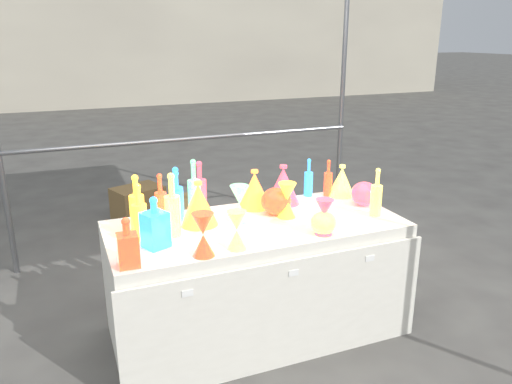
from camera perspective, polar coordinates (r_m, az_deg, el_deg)
name	(u,v)px	position (r m, az deg, el deg)	size (l,w,h in m)	color
ground	(256,329)	(3.41, 0.00, -15.38)	(80.00, 80.00, 0.00)	#5F5D58
display_table	(257,279)	(3.22, 0.06, -9.87)	(1.84, 0.83, 0.75)	white
cardboard_box_closed	(138,203)	(5.34, -13.30, -1.27)	(0.48, 0.35, 0.35)	olive
cardboard_box_flat	(163,205)	(5.65, -10.53, -1.52)	(0.80, 0.57, 0.07)	olive
bottle_0	(137,203)	(2.99, -13.48, -1.18)	(0.09, 0.09, 0.34)	red
bottle_1	(176,195)	(3.07, -9.08, -0.33)	(0.08, 0.08, 0.35)	green
bottle_2	(161,200)	(3.04, -10.83, -0.86)	(0.07, 0.07, 0.32)	orange
bottle_3	(200,186)	(3.25, -6.44, 0.68)	(0.09, 0.09, 0.34)	#1D22A9
bottle_4	(172,205)	(2.86, -9.55, -1.45)	(0.09, 0.09, 0.37)	teal
bottle_5	(194,188)	(3.15, -7.10, 0.44)	(0.08, 0.08, 0.37)	#C7278D
bottle_6	(139,211)	(2.86, -13.20, -2.18)	(0.08, 0.08, 0.33)	red
bottle_7	(177,198)	(3.02, -9.04, -0.70)	(0.08, 0.08, 0.34)	green
decanter_1	(127,242)	(2.55, -14.48, -5.56)	(0.10, 0.10, 0.26)	orange
decanter_2	(155,222)	(2.74, -11.49, -3.39)	(0.12, 0.12, 0.29)	green
hourglass_0	(203,235)	(2.60, -6.06, -4.89)	(0.12, 0.12, 0.24)	orange
hourglass_1	(324,217)	(2.89, 7.79, -2.83)	(0.11, 0.11, 0.21)	#1D22A9
hourglass_2	(237,230)	(2.68, -2.22, -4.38)	(0.11, 0.11, 0.22)	teal
hourglass_3	(240,204)	(3.05, -1.90, -1.39)	(0.12, 0.12, 0.24)	#C7278D
hourglass_4	(287,200)	(3.13, 3.57, -0.94)	(0.11, 0.11, 0.23)	red
globe_1	(323,224)	(2.92, 7.71, -3.63)	(0.15, 0.15, 0.12)	teal
globe_2	(276,203)	(3.20, 2.31, -1.22)	(0.20, 0.20, 0.16)	orange
globe_3	(364,195)	(3.44, 12.26, -0.33)	(0.18, 0.18, 0.14)	#1D22A9
lampshade_0	(199,203)	(3.02, -6.58, -1.28)	(0.23, 0.23, 0.27)	#FEF935
lampshade_1	(255,189)	(3.31, -0.17, 0.39)	(0.22, 0.22, 0.26)	#FEF935
lampshade_2	(283,184)	(3.39, 3.12, 0.88)	(0.23, 0.23, 0.27)	#1D22A9
lampshade_3	(342,180)	(3.61, 9.77, 1.33)	(0.19, 0.19, 0.23)	teal
bottle_8	(309,177)	(3.56, 6.03, 1.67)	(0.06, 0.06, 0.28)	green
bottle_9	(328,178)	(3.58, 8.25, 1.62)	(0.06, 0.06, 0.26)	orange
bottle_11	(377,192)	(3.24, 13.62, 0.01)	(0.07, 0.07, 0.31)	teal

